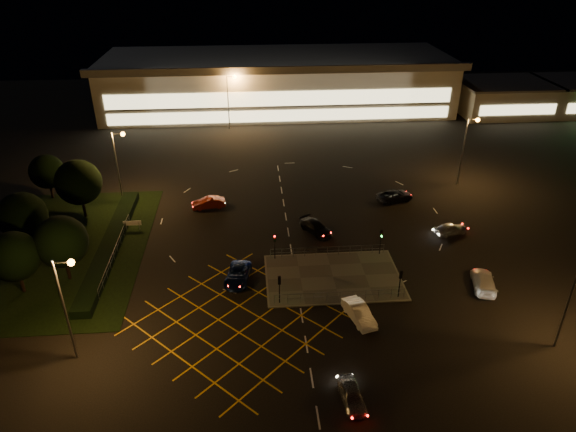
{
  "coord_description": "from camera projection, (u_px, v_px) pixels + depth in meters",
  "views": [
    {
      "loc": [
        -6.43,
        -46.58,
        31.96
      ],
      "look_at": [
        -2.0,
        8.45,
        2.0
      ],
      "focal_mm": 32.0,
      "sensor_mm": 36.0,
      "label": 1
    }
  ],
  "objects": [
    {
      "name": "car_queue_white",
      "position": [
        359.0,
        313.0,
        48.49
      ],
      "size": [
        2.84,
        4.9,
        1.53
      ],
      "primitive_type": "imported",
      "rotation": [
        0.0,
        0.0,
        0.28
      ],
      "color": "white",
      "rests_on": "ground"
    },
    {
      "name": "car_approach_white",
      "position": [
        484.0,
        281.0,
        53.0
      ],
      "size": [
        3.32,
        5.53,
        1.5
      ],
      "primitive_type": "imported",
      "rotation": [
        0.0,
        0.0,
        2.89
      ],
      "color": "#B8B8B8",
      "rests_on": "ground"
    },
    {
      "name": "car_circ_red",
      "position": [
        208.0,
        203.0,
        68.72
      ],
      "size": [
        4.64,
        2.26,
        1.47
      ],
      "primitive_type": "imported",
      "rotation": [
        0.0,
        0.0,
        4.88
      ],
      "color": "maroon",
      "rests_on": "ground"
    },
    {
      "name": "streetlight_far_right",
      "position": [
        437.0,
        87.0,
        99.32
      ],
      "size": [
        1.78,
        0.56,
        10.03
      ],
      "color": "slate",
      "rests_on": "ground"
    },
    {
      "name": "streetlight_ne",
      "position": [
        467.0,
        142.0,
        72.62
      ],
      "size": [
        1.78,
        0.56,
        10.03
      ],
      "color": "slate",
      "rests_on": "ground"
    },
    {
      "name": "tree_a",
      "position": [
        14.0,
        256.0,
        50.57
      ],
      "size": [
        5.04,
        5.04,
        6.86
      ],
      "color": "black",
      "rests_on": "ground"
    },
    {
      "name": "car_near_silver",
      "position": [
        352.0,
        395.0,
        39.86
      ],
      "size": [
        2.02,
        4.19,
        1.38
      ],
      "primitive_type": "imported",
      "rotation": [
        0.0,
        0.0,
        0.1
      ],
      "color": "#B7B9BF",
      "rests_on": "ground"
    },
    {
      "name": "tree_e",
      "position": [
        61.0,
        242.0,
        52.45
      ],
      "size": [
        5.4,
        5.4,
        7.35
      ],
      "color": "black",
      "rests_on": "ground"
    },
    {
      "name": "streetlight_sw",
      "position": [
        67.0,
        296.0,
        41.34
      ],
      "size": [
        1.78,
        0.56,
        10.03
      ],
      "color": "slate",
      "rests_on": "ground"
    },
    {
      "name": "tree_c",
      "position": [
        78.0,
        182.0,
        64.43
      ],
      "size": [
        5.76,
        5.76,
        7.84
      ],
      "color": "black",
      "rests_on": "ground"
    },
    {
      "name": "tree_b",
      "position": [
        22.0,
        216.0,
        57.29
      ],
      "size": [
        5.4,
        5.4,
        7.35
      ],
      "color": "black",
      "rests_on": "ground"
    },
    {
      "name": "pedestrian_island",
      "position": [
        333.0,
        277.0,
        54.86
      ],
      "size": [
        14.0,
        9.0,
        0.12
      ],
      "primitive_type": "cube",
      "color": "#4C4944",
      "rests_on": "ground"
    },
    {
      "name": "signal_nw",
      "position": [
        275.0,
        241.0,
        56.84
      ],
      "size": [
        0.28,
        0.3,
        3.15
      ],
      "color": "black",
      "rests_on": "pedestrian_island"
    },
    {
      "name": "car_left_blue",
      "position": [
        238.0,
        275.0,
        54.1
      ],
      "size": [
        3.22,
        5.4,
        1.41
      ],
      "primitive_type": "imported",
      "rotation": [
        0.0,
        0.0,
        6.1
      ],
      "color": "#0B1742",
      "rests_on": "ground"
    },
    {
      "name": "grass_verge",
      "position": [
        68.0,
        249.0,
        59.76
      ],
      "size": [
        18.0,
        30.0,
        0.08
      ],
      "primitive_type": "cube",
      "color": "black",
      "rests_on": "ground"
    },
    {
      "name": "signal_se",
      "position": [
        400.0,
        278.0,
        50.69
      ],
      "size": [
        0.28,
        0.3,
        3.15
      ],
      "rotation": [
        0.0,
        0.0,
        3.14
      ],
      "color": "black",
      "rests_on": "pedestrian_island"
    },
    {
      "name": "hedge",
      "position": [
        111.0,
        244.0,
        59.9
      ],
      "size": [
        2.0,
        26.0,
        1.0
      ],
      "primitive_type": "cube",
      "color": "black",
      "rests_on": "ground"
    },
    {
      "name": "retail_unit_a",
      "position": [
        502.0,
        97.0,
        105.5
      ],
      "size": [
        18.8,
        14.8,
        6.35
      ],
      "color": "beige",
      "rests_on": "ground"
    },
    {
      "name": "signal_ne",
      "position": [
        381.0,
        237.0,
        57.68
      ],
      "size": [
        0.28,
        0.3,
        3.15
      ],
      "color": "black",
      "rests_on": "pedestrian_island"
    },
    {
      "name": "streetlight_far_left",
      "position": [
        230.0,
        94.0,
        94.75
      ],
      "size": [
        1.78,
        0.56,
        10.03
      ],
      "color": "slate",
      "rests_on": "ground"
    },
    {
      "name": "streetlight_nw",
      "position": [
        119.0,
        157.0,
        67.48
      ],
      "size": [
        1.78,
        0.56,
        10.03
      ],
      "color": "slate",
      "rests_on": "ground"
    },
    {
      "name": "car_right_silver",
      "position": [
        451.0,
        229.0,
        62.66
      ],
      "size": [
        4.45,
        2.64,
        1.42
      ],
      "primitive_type": "imported",
      "rotation": [
        0.0,
        0.0,
        1.82
      ],
      "color": "silver",
      "rests_on": "ground"
    },
    {
      "name": "car_far_dkgrey",
      "position": [
        316.0,
        227.0,
        62.97
      ],
      "size": [
        4.26,
        5.18,
        1.41
      ],
      "primitive_type": "imported",
      "rotation": [
        0.0,
        0.0,
        0.56
      ],
      "color": "black",
      "rests_on": "ground"
    },
    {
      "name": "ground",
      "position": [
        312.0,
        268.0,
        56.5
      ],
      "size": [
        180.0,
        180.0,
        0.0
      ],
      "primitive_type": "plane",
      "color": "black",
      "rests_on": "ground"
    },
    {
      "name": "car_east_grey",
      "position": [
        395.0,
        196.0,
        70.7
      ],
      "size": [
        5.52,
        3.62,
        1.41
      ],
      "primitive_type": "imported",
      "rotation": [
        0.0,
        0.0,
        1.84
      ],
      "color": "black",
      "rests_on": "ground"
    },
    {
      "name": "supermarket",
      "position": [
        277.0,
        82.0,
        108.25
      ],
      "size": [
        72.0,
        26.5,
        10.5
      ],
      "color": "beige",
      "rests_on": "ground"
    },
    {
      "name": "signal_sw",
      "position": [
        279.0,
        284.0,
        49.84
      ],
      "size": [
        0.28,
        0.3,
        3.15
      ],
      "rotation": [
        0.0,
        0.0,
        3.14
      ],
      "color": "black",
      "rests_on": "pedestrian_island"
    },
    {
      "name": "tree_d",
      "position": [
        47.0,
        172.0,
        69.71
      ],
      "size": [
        4.68,
        4.68,
        6.37
      ],
      "color": "black",
      "rests_on": "ground"
    }
  ]
}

